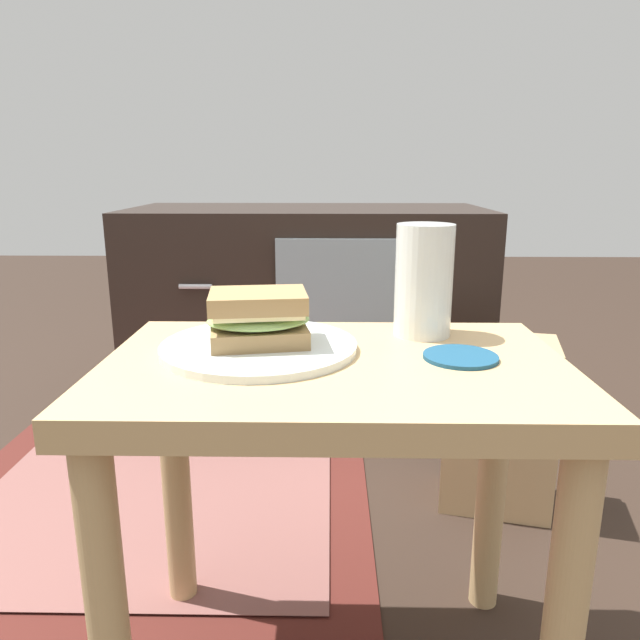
% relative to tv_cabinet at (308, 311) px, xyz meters
% --- Properties ---
extents(side_table, '(0.56, 0.36, 0.46)m').
position_rel_tv_cabinet_xyz_m(side_table, '(0.07, -0.95, 0.08)').
color(side_table, tan).
rests_on(side_table, ground).
extents(tv_cabinet, '(0.96, 0.46, 0.58)m').
position_rel_tv_cabinet_xyz_m(tv_cabinet, '(0.00, 0.00, 0.00)').
color(tv_cabinet, black).
rests_on(tv_cabinet, ground).
extents(area_rug, '(0.90, 0.87, 0.01)m').
position_rel_tv_cabinet_xyz_m(area_rug, '(-0.31, -0.50, -0.29)').
color(area_rug, '#4C1E19').
rests_on(area_rug, ground).
extents(plate, '(0.25, 0.25, 0.01)m').
position_rel_tv_cabinet_xyz_m(plate, '(-0.03, -0.91, 0.17)').
color(plate, silver).
rests_on(plate, side_table).
extents(sandwich_front, '(0.14, 0.12, 0.07)m').
position_rel_tv_cabinet_xyz_m(sandwich_front, '(-0.03, -0.91, 0.21)').
color(sandwich_front, '#9E7A4C').
rests_on(sandwich_front, plate).
extents(beer_glass, '(0.08, 0.08, 0.15)m').
position_rel_tv_cabinet_xyz_m(beer_glass, '(0.19, -0.83, 0.24)').
color(beer_glass, silver).
rests_on(beer_glass, side_table).
extents(coaster, '(0.09, 0.09, 0.01)m').
position_rel_tv_cabinet_xyz_m(coaster, '(0.22, -0.94, 0.17)').
color(coaster, navy).
rests_on(coaster, side_table).
extents(paper_bag, '(0.25, 0.20, 0.36)m').
position_rel_tv_cabinet_xyz_m(paper_bag, '(0.41, -0.50, -0.12)').
color(paper_bag, tan).
rests_on(paper_bag, ground).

